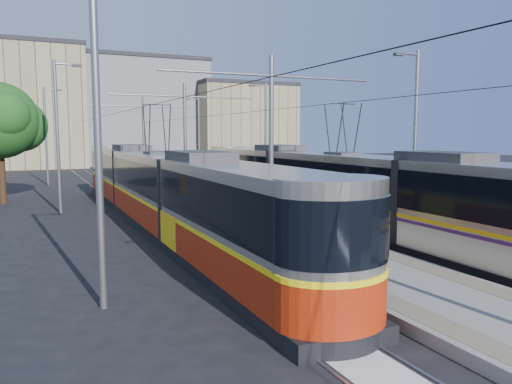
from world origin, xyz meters
name	(u,v)px	position (x,y,z in m)	size (l,w,h in m)	color
ground	(403,291)	(0.00, 0.00, 0.00)	(160.00, 160.00, 0.00)	black
platform	(201,205)	(0.00, 17.00, 0.15)	(4.00, 50.00, 0.30)	gray
tactile_strip_left	(177,203)	(-1.45, 17.00, 0.30)	(0.70, 50.00, 0.01)	gray
tactile_strip_right	(225,201)	(1.45, 17.00, 0.30)	(0.70, 50.00, 0.01)	gray
rails	(201,207)	(0.00, 17.00, 0.02)	(8.71, 70.00, 0.03)	gray
track_arrow	(362,362)	(-3.60, -3.00, 0.01)	(1.20, 5.00, 0.01)	silver
tram_left	(158,189)	(-3.60, 12.36, 1.71)	(2.43, 30.45, 5.50)	black
tram_right	(341,187)	(3.60, 8.25, 1.86)	(2.43, 29.56, 5.50)	black
catenary	(218,128)	(0.00, 14.15, 4.52)	(9.20, 70.00, 7.00)	slate
street_lamps	(181,134)	(0.00, 21.00, 4.18)	(15.18, 38.22, 8.00)	slate
shelter	(250,192)	(0.89, 12.08, 1.36)	(0.85, 1.06, 2.03)	black
tree	(4,122)	(-10.11, 23.47, 4.91)	(5.00, 4.62, 7.26)	#382314
building_left	(15,106)	(-10.00, 60.00, 7.68)	(16.32, 12.24, 15.35)	#9A8F68
building_centre	(137,112)	(6.00, 64.00, 7.45)	(18.36, 14.28, 14.87)	slate
building_right	(241,123)	(20.00, 58.00, 5.79)	(14.28, 10.20, 11.55)	#9A8F68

